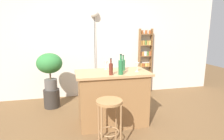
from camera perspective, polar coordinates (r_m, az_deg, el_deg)
The scene contains 13 objects.
ground at distance 3.36m, azimuth 1.35°, elevation -17.66°, with size 12.00×12.00×0.00m, color brown.
back_wall at distance 4.84m, azimuth -4.37°, elevation 8.84°, with size 6.40×0.10×2.80m, color beige.
kitchen_counter at distance 3.42m, azimuth 0.13°, elevation -8.26°, with size 1.27×0.70×0.95m.
bar_stool at distance 2.73m, azimuth -0.81°, elevation -12.46°, with size 0.37×0.37×0.70m.
spice_shelf at distance 5.10m, azimuth 9.89°, elevation 3.03°, with size 0.35×0.13×1.69m.
plant_stool at distance 4.38m, azimuth -17.63°, elevation -8.08°, with size 0.34×0.34×0.40m, color #2D2823.
potted_plant at distance 4.20m, azimuth -18.25°, elevation 1.16°, with size 0.53×0.48×0.79m.
bottle_soda_blue at distance 3.39m, azimuth 3.35°, elevation 1.62°, with size 0.07×0.07×0.28m.
bottle_wine_red at distance 3.04m, azimuth -0.33°, elevation 0.40°, with size 0.06×0.06×0.27m.
bottle_spirits_clear at distance 3.07m, azimuth 2.65°, elevation 0.95°, with size 0.08×0.08×0.34m.
wine_glass_left at distance 3.47m, azimuth -1.82°, elevation 2.10°, with size 0.07×0.07×0.16m.
wine_glass_center at distance 3.31m, azimuth 7.61°, elevation 1.52°, with size 0.07×0.07×0.16m.
pendant_globe_light at distance 4.72m, azimuth -5.39°, elevation 16.27°, with size 0.20×0.20×2.16m.
Camera 1 is at (-0.73, -2.83, 1.66)m, focal length 30.42 mm.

